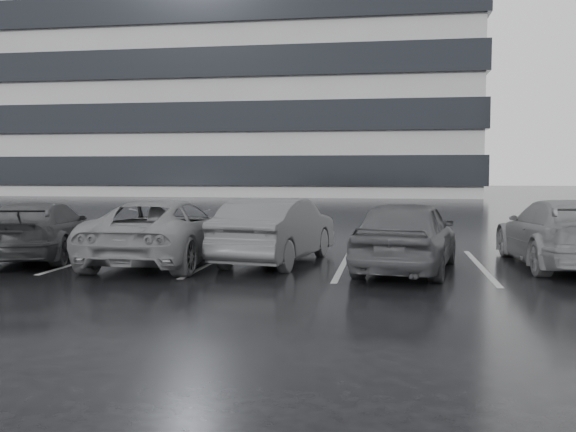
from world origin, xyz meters
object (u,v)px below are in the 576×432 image
at_px(car_west_a, 277,230).
at_px(car_west_c, 41,230).
at_px(car_main, 407,235).
at_px(car_west_b, 164,232).
at_px(car_east, 563,233).

distance_m(car_west_a, car_west_c, 5.30).
bearing_deg(car_main, car_west_a, -6.64).
bearing_deg(car_west_a, car_main, 173.24).
bearing_deg(car_west_c, car_west_b, 162.94).
relative_size(car_west_a, car_west_b, 0.87).
bearing_deg(car_east, car_west_a, 0.57).
bearing_deg(car_west_c, car_east, 169.86).
height_order(car_west_a, car_east, car_east).
distance_m(car_west_b, car_east, 8.29).
height_order(car_west_b, car_west_c, car_west_b).
bearing_deg(car_west_a, car_west_b, 21.18).
distance_m(car_west_a, car_east, 5.91).
relative_size(car_west_a, car_west_c, 0.96).
bearing_deg(car_west_a, car_west_c, 12.63).
xyz_separation_m(car_west_a, car_west_b, (-2.35, -0.48, -0.02)).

